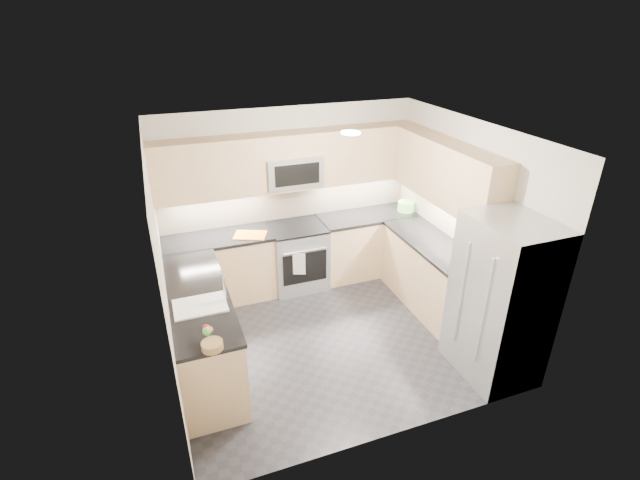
{
  "coord_description": "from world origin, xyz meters",
  "views": [
    {
      "loc": [
        -1.71,
        -4.29,
        3.58
      ],
      "look_at": [
        0.0,
        0.35,
        1.15
      ],
      "focal_mm": 26.0,
      "sensor_mm": 36.0,
      "label": 1
    }
  ],
  "objects": [
    {
      "name": "ceiling",
      "position": [
        0.0,
        0.0,
        2.5
      ],
      "size": [
        3.6,
        3.2,
        0.02
      ],
      "primitive_type": "cube",
      "color": "beige",
      "rests_on": "wall_back"
    },
    {
      "name": "countertop_back_right",
      "position": [
        1.09,
        1.3,
        0.92
      ],
      "size": [
        1.42,
        0.63,
        0.04
      ],
      "primitive_type": "cube",
      "color": "black",
      "rests_on": "base_cab_back_right"
    },
    {
      "name": "countertop_peninsula",
      "position": [
        -1.5,
        0.0,
        0.92
      ],
      "size": [
        0.63,
        2.0,
        0.04
      ],
      "primitive_type": "cube",
      "color": "black",
      "rests_on": "base_cab_peninsula"
    },
    {
      "name": "faucet",
      "position": [
        -1.24,
        -0.25,
        1.08
      ],
      "size": [
        0.03,
        0.03,
        0.28
      ],
      "primitive_type": "cylinder",
      "color": "silver",
      "rests_on": "countertop_peninsula"
    },
    {
      "name": "wall_front",
      "position": [
        0.0,
        -1.6,
        1.25
      ],
      "size": [
        3.6,
        0.02,
        2.5
      ],
      "primitive_type": "cube",
      "color": "#BEB6A6",
      "rests_on": "floor"
    },
    {
      "name": "countertop_right",
      "position": [
        1.5,
        0.15,
        0.92
      ],
      "size": [
        0.63,
        1.7,
        0.04
      ],
      "primitive_type": "cube",
      "color": "black",
      "rests_on": "base_cab_right"
    },
    {
      "name": "base_cab_back_right",
      "position": [
        1.09,
        1.3,
        0.45
      ],
      "size": [
        1.42,
        0.6,
        0.9
      ],
      "primitive_type": "cube",
      "color": "#D4B080",
      "rests_on": "floor"
    },
    {
      "name": "base_cab_peninsula",
      "position": [
        -1.5,
        0.0,
        0.45
      ],
      "size": [
        0.6,
        2.0,
        0.9
      ],
      "primitive_type": "cube",
      "color": "#D4B080",
      "rests_on": "floor"
    },
    {
      "name": "countertop_back_left",
      "position": [
        -1.09,
        1.3,
        0.92
      ],
      "size": [
        1.42,
        0.63,
        0.04
      ],
      "primitive_type": "cube",
      "color": "black",
      "rests_on": "base_cab_back_left"
    },
    {
      "name": "upper_cab_right",
      "position": [
        1.62,
        0.28,
        1.83
      ],
      "size": [
        0.35,
        1.95,
        0.75
      ],
      "primitive_type": "cube",
      "color": "#D4B080",
      "rests_on": "wall_right"
    },
    {
      "name": "fruit_basket",
      "position": [
        -1.48,
        -0.94,
        0.97
      ],
      "size": [
        0.23,
        0.23,
        0.07
      ],
      "primitive_type": "cylinder",
      "rotation": [
        0.0,
        0.0,
        0.22
      ],
      "color": "#9E7A49",
      "rests_on": "countertop_peninsula"
    },
    {
      "name": "fruit_pear",
      "position": [
        -1.5,
        -0.84,
        1.05
      ],
      "size": [
        0.08,
        0.08,
        0.08
      ],
      "primitive_type": "sphere",
      "color": "green",
      "rests_on": "fruit_basket"
    },
    {
      "name": "fruit_apple",
      "position": [
        -1.5,
        -0.79,
        1.05
      ],
      "size": [
        0.07,
        0.07,
        0.07
      ],
      "primitive_type": "sphere",
      "color": "#9D1213",
      "rests_on": "fruit_basket"
    },
    {
      "name": "wall_right",
      "position": [
        1.8,
        0.0,
        1.25
      ],
      "size": [
        0.02,
        3.2,
        2.5
      ],
      "primitive_type": "cube",
      "color": "#BEB6A6",
      "rests_on": "floor"
    },
    {
      "name": "oven_handle",
      "position": [
        0.0,
        0.93,
        0.72
      ],
      "size": [
        0.6,
        0.02,
        0.02
      ],
      "primitive_type": "cylinder",
      "rotation": [
        0.0,
        1.57,
        0.0
      ],
      "color": "#B2B5BA",
      "rests_on": "gas_range"
    },
    {
      "name": "wall_back",
      "position": [
        0.0,
        1.6,
        1.25
      ],
      "size": [
        3.6,
        0.02,
        2.5
      ],
      "primitive_type": "cube",
      "color": "#BEB6A6",
      "rests_on": "floor"
    },
    {
      "name": "backsplash_back",
      "position": [
        0.0,
        1.6,
        1.2
      ],
      "size": [
        3.6,
        0.01,
        0.51
      ],
      "primitive_type": "cube",
      "color": "tan",
      "rests_on": "wall_back"
    },
    {
      "name": "utensil_bowl",
      "position": [
        1.68,
        1.23,
        1.01
      ],
      "size": [
        0.29,
        0.29,
        0.14
      ],
      "primitive_type": "cylinder",
      "rotation": [
        0.0,
        0.0,
        -0.16
      ],
      "color": "#6FC454",
      "rests_on": "countertop_back_right"
    },
    {
      "name": "refrigerator",
      "position": [
        1.45,
        -1.15,
        0.9
      ],
      "size": [
        0.7,
        0.9,
        1.8
      ],
      "primitive_type": "cube",
      "color": "#A9ADB2",
      "rests_on": "floor"
    },
    {
      "name": "microwave",
      "position": [
        0.0,
        1.4,
        1.7
      ],
      "size": [
        0.76,
        0.4,
        0.4
      ],
      "primitive_type": "cube",
      "color": "#93969B",
      "rests_on": "upper_cab_back"
    },
    {
      "name": "fridge_handle_right",
      "position": [
        1.08,
        -0.97,
        0.95
      ],
      "size": [
        0.02,
        0.02,
        1.2
      ],
      "primitive_type": "cylinder",
      "color": "#B2B5BA",
      "rests_on": "refrigerator"
    },
    {
      "name": "gas_range",
      "position": [
        0.0,
        1.28,
        0.46
      ],
      "size": [
        0.76,
        0.65,
        0.91
      ],
      "primitive_type": "cube",
      "color": "#A8ABB1",
      "rests_on": "floor"
    },
    {
      "name": "oven_door_glass",
      "position": [
        0.0,
        0.95,
        0.45
      ],
      "size": [
        0.62,
        0.02,
        0.45
      ],
      "primitive_type": "cube",
      "color": "black",
      "rests_on": "gas_range"
    },
    {
      "name": "cutting_board",
      "position": [
        -0.67,
        1.19,
        0.95
      ],
      "size": [
        0.49,
        0.43,
        0.01
      ],
      "primitive_type": "cube",
      "rotation": [
        0.0,
        0.0,
        -0.4
      ],
      "color": "orange",
      "rests_on": "countertop_back_left"
    },
    {
      "name": "wall_left",
      "position": [
        -1.8,
        0.0,
        1.25
      ],
      "size": [
        0.02,
        3.2,
        2.5
      ],
      "primitive_type": "cube",
      "color": "#BEB6A6",
      "rests_on": "floor"
    },
    {
      "name": "fruit_orange",
      "position": [
        -1.48,
        -0.82,
        1.05
      ],
      "size": [
        0.07,
        0.07,
        0.07
      ],
      "primitive_type": "sphere",
      "color": "#D05917",
      "rests_on": "fruit_basket"
    },
    {
      "name": "sink_basin",
      "position": [
        -1.5,
        -0.25,
        0.88
      ],
      "size": [
        0.52,
        0.38,
        0.16
      ],
      "primitive_type": "cube",
      "color": "white",
      "rests_on": "base_cab_peninsula"
    },
    {
      "name": "floor",
      "position": [
        0.0,
        0.0,
        0.0
      ],
      "size": [
        3.6,
        3.2,
        0.0
      ],
      "primitive_type": "cube",
      "color": "#25242A",
      "rests_on": "ground"
    },
    {
      "name": "upper_cab_back",
      "position": [
        0.0,
        1.43,
        1.83
      ],
      "size": [
        3.6,
        0.35,
        0.75
      ],
      "primitive_type": "cube",
      "color": "#D4B080",
      "rests_on": "wall_back"
    },
    {
      "name": "dish_towel_check",
      "position": [
        -0.09,
        0.91,
        0.55
      ],
      "size": [
        0.16,
        0.07,
        0.32
      ],
      "primitive_type": "cube",
      "rotation": [
        0.0,
        0.0,
        -0.37
      ],
      "color": "white",
      "rests_on": "oven_handle"
    },
    {
      "name": "backsplash_right",
      "position": [
        1.8,
        0.45,
        1.2
      ],
      "size": [
        0.01,
        2.3,
        0.51
      ],
      "primitive_type": "cube",
      "color": "tan",
      "rests_on": "wall_right"
    },
    {
      "name": "base_cab_right",
      "position": [
        1.5,
        0.15,
        0.45
      ],
      "size": [
        0.6,
        1.7,
        0.9
      ],
      "primitive_type": "cube",
      "color": "#D4B080",
      "rests_on": "floor"
    },
    {
      "name": "range_cooktop",
      "position": [
        0.0,
        1.28,
        0.92
      ],
      "size": [
        0.76,
        0.65,
        0.03
      ],
      "primitive_type": "cube",
      "color": "black",
      "rests_on": "gas_range"
    },
    {
      "name": "base_cab_back_left",
      "position": [
        -1.09,
        1.3,
        0.45
      ],
      "size": [
        1.42,
        0.6,
        0.9
      ],
      "primitive_type": "cube",
      "color": "#D4B080",
      "rests_on": "floor"
    },
    {
      "name": "microwave_door",
      "position": [
        0.0,
        1.2,
        1.7
      ],
      "size": [
        0.6,
        0.01,
        0.28
      ],
      "primitive_type": "cube",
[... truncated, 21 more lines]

